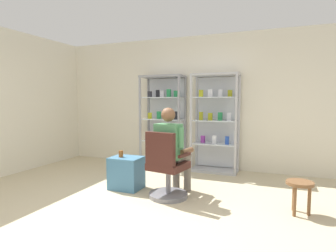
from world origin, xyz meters
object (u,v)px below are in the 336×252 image
at_px(display_cabinet_left, 164,121).
at_px(display_cabinet_right, 216,122).
at_px(seated_shopkeeper, 172,147).
at_px(wooden_stool, 300,188).
at_px(office_chair, 166,171).
at_px(tea_glass, 121,154).
at_px(storage_crate, 126,173).

height_order(display_cabinet_left, display_cabinet_right, same).
height_order(seated_shopkeeper, wooden_stool, seated_shopkeeper).
bearing_deg(seated_shopkeeper, wooden_stool, -2.24).
bearing_deg(display_cabinet_left, wooden_stool, -34.34).
distance_m(office_chair, tea_glass, 0.85).
bearing_deg(tea_glass, display_cabinet_right, 55.63).
relative_size(storage_crate, wooden_stool, 1.23).
bearing_deg(tea_glass, storage_crate, 21.75).
distance_m(office_chair, seated_shopkeeper, 0.36).
height_order(office_chair, tea_glass, office_chair).
height_order(display_cabinet_right, wooden_stool, display_cabinet_right).
height_order(display_cabinet_right, seated_shopkeeper, display_cabinet_right).
bearing_deg(seated_shopkeeper, display_cabinet_left, 116.38).
height_order(seated_shopkeeper, storage_crate, seated_shopkeeper).
xyz_separation_m(display_cabinet_left, tea_glass, (-0.04, -1.66, -0.41)).
relative_size(display_cabinet_right, storage_crate, 3.77).
bearing_deg(display_cabinet_left, office_chair, -66.44).
height_order(office_chair, wooden_stool, office_chair).
distance_m(storage_crate, wooden_stool, 2.47).
relative_size(office_chair, storage_crate, 1.91).
relative_size(display_cabinet_left, seated_shopkeeper, 1.47).
distance_m(display_cabinet_right, wooden_stool, 2.30).
height_order(tea_glass, wooden_stool, tea_glass).
bearing_deg(seated_shopkeeper, display_cabinet_right, 80.18).
height_order(office_chair, storage_crate, office_chair).
bearing_deg(display_cabinet_left, display_cabinet_right, 0.00).
bearing_deg(display_cabinet_right, storage_crate, -123.04).
bearing_deg(wooden_stool, tea_glass, 178.93).
distance_m(storage_crate, tea_glass, 0.31).
bearing_deg(display_cabinet_right, office_chair, -99.84).
bearing_deg(seated_shopkeeper, storage_crate, 179.14).
xyz_separation_m(display_cabinet_right, office_chair, (-0.31, -1.80, -0.57)).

